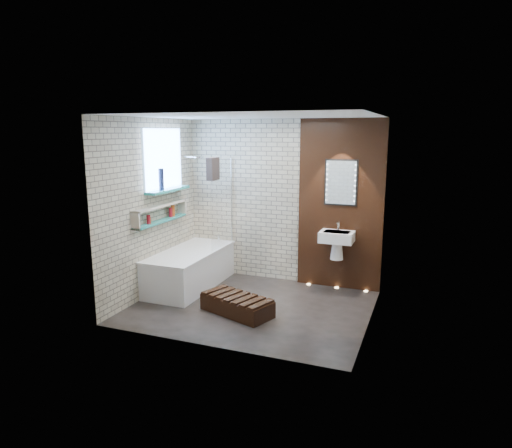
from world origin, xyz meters
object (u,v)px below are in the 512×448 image
at_px(bathtub, 190,268).
at_px(walnut_step, 237,305).
at_px(washbasin, 337,241).
at_px(led_mirror, 341,183).
at_px(bath_screen, 222,204).

distance_m(bathtub, walnut_step, 1.36).
bearing_deg(walnut_step, bathtub, 146.29).
height_order(washbasin, led_mirror, led_mirror).
relative_size(bathtub, washbasin, 3.00).
relative_size(bathtub, bath_screen, 1.24).
height_order(bathtub, led_mirror, led_mirror).
relative_size(led_mirror, walnut_step, 0.71).
bearing_deg(bath_screen, walnut_step, -57.11).
relative_size(bath_screen, washbasin, 2.41).
bearing_deg(walnut_step, washbasin, 52.61).
bearing_deg(led_mirror, walnut_step, -124.43).
bearing_deg(washbasin, walnut_step, -127.39).
bearing_deg(led_mirror, bath_screen, -169.34).
bearing_deg(bath_screen, led_mirror, 10.66).
distance_m(bath_screen, walnut_step, 1.84).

